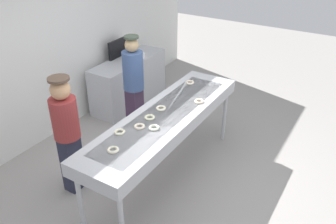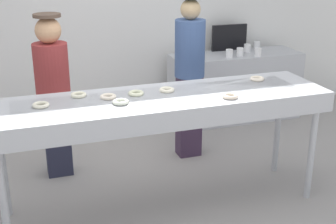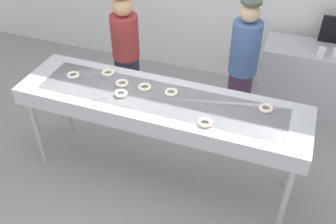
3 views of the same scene
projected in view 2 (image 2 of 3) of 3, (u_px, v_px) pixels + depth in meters
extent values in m
plane|color=#9E9993|center=(163.00, 205.00, 4.10)|extent=(16.00, 16.00, 0.00)
cube|color=white|center=(105.00, 0.00, 5.55)|extent=(8.00, 0.12, 3.04)
cube|color=#B7BABF|center=(162.00, 106.00, 3.78)|extent=(2.76, 0.72, 0.17)
cube|color=slate|center=(162.00, 101.00, 3.77)|extent=(2.35, 0.51, 0.08)
cylinder|color=#B7BABF|center=(4.00, 204.00, 3.32)|extent=(0.06, 0.06, 0.84)
cylinder|color=#B7BABF|center=(311.00, 155.00, 4.09)|extent=(0.06, 0.06, 0.84)
cylinder|color=#B7BABF|center=(3.00, 170.00, 3.82)|extent=(0.06, 0.06, 0.84)
cylinder|color=#B7BABF|center=(277.00, 132.00, 4.59)|extent=(0.06, 0.06, 0.84)
torus|color=white|center=(121.00, 102.00, 3.57)|extent=(0.13, 0.13, 0.03)
torus|color=#EFF0C6|center=(136.00, 93.00, 3.78)|extent=(0.18, 0.18, 0.03)
torus|color=#FCE4C5|center=(230.00, 96.00, 3.71)|extent=(0.18, 0.18, 0.03)
torus|color=white|center=(41.00, 105.00, 3.51)|extent=(0.15, 0.15, 0.03)
torus|color=white|center=(108.00, 97.00, 3.70)|extent=(0.16, 0.16, 0.03)
torus|color=#F3EECB|center=(79.00, 95.00, 3.74)|extent=(0.18, 0.18, 0.03)
torus|color=white|center=(167.00, 90.00, 3.87)|extent=(0.16, 0.16, 0.03)
torus|color=white|center=(257.00, 79.00, 4.18)|extent=(0.15, 0.15, 0.03)
cube|color=#3C2A42|center=(189.00, 116.00, 4.95)|extent=(0.24, 0.18, 0.88)
cylinder|color=#3F598C|center=(190.00, 48.00, 4.70)|extent=(0.31, 0.31, 0.58)
sphere|color=tan|center=(191.00, 9.00, 4.57)|extent=(0.20, 0.20, 0.20)
cube|color=#24263A|center=(57.00, 136.00, 4.54)|extent=(0.24, 0.18, 0.80)
cylinder|color=#993333|center=(52.00, 71.00, 4.31)|extent=(0.32, 0.32, 0.51)
sphere|color=tan|center=(48.00, 30.00, 4.19)|extent=(0.24, 0.24, 0.24)
cylinder|color=brown|center=(47.00, 15.00, 4.14)|extent=(0.25, 0.25, 0.03)
cube|color=#B7BABF|center=(235.00, 87.00, 5.99)|extent=(1.65, 0.55, 0.86)
cylinder|color=white|center=(258.00, 52.00, 5.70)|extent=(0.08, 0.08, 0.10)
cylinder|color=white|center=(247.00, 48.00, 5.92)|extent=(0.08, 0.08, 0.10)
cylinder|color=white|center=(240.00, 52.00, 5.71)|extent=(0.08, 0.08, 0.10)
cylinder|color=white|center=(229.00, 54.00, 5.63)|extent=(0.08, 0.08, 0.10)
cylinder|color=white|center=(257.00, 46.00, 6.06)|extent=(0.08, 0.08, 0.10)
cube|color=black|center=(229.00, 37.00, 5.98)|extent=(0.47, 0.04, 0.33)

